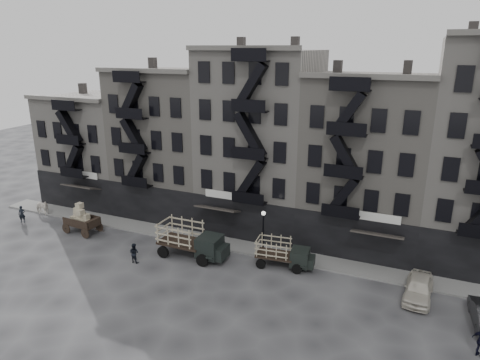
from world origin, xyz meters
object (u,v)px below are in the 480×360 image
at_px(horse, 42,207).
at_px(car_east, 419,288).
at_px(wagon, 81,216).
at_px(stake_truck_west, 191,238).
at_px(pedestrian_mid, 134,253).
at_px(stake_truck_east, 283,251).
at_px(pedestrian_west, 22,214).

relative_size(horse, car_east, 0.43).
bearing_deg(wagon, car_east, 5.49).
xyz_separation_m(stake_truck_west, pedestrian_mid, (-3.86, -2.81, -0.88)).
distance_m(horse, wagon, 7.49).
relative_size(stake_truck_east, car_east, 1.06).
relative_size(stake_truck_west, car_east, 1.32).
distance_m(stake_truck_east, pedestrian_mid, 12.39).
bearing_deg(pedestrian_mid, stake_truck_west, -141.76).
bearing_deg(pedestrian_west, wagon, -30.71).
height_order(wagon, car_east, wagon).
relative_size(stake_truck_west, pedestrian_mid, 3.56).
relative_size(wagon, stake_truck_west, 0.59).
distance_m(stake_truck_east, car_east, 10.38).
height_order(stake_truck_west, pedestrian_mid, stake_truck_west).
bearing_deg(stake_truck_west, car_east, 3.10).
distance_m(horse, pedestrian_mid, 16.36).
distance_m(wagon, pedestrian_mid, 8.98).
bearing_deg(car_east, stake_truck_west, -173.35).
relative_size(horse, pedestrian_mid, 1.17).
xyz_separation_m(pedestrian_west, pedestrian_mid, (15.84, -2.49, -0.02)).
xyz_separation_m(stake_truck_west, stake_truck_east, (7.76, 1.48, -0.38)).
height_order(horse, car_east, horse).
height_order(stake_truck_east, pedestrian_west, stake_truck_east).
bearing_deg(car_east, horse, -177.88).
bearing_deg(pedestrian_west, stake_truck_west, -33.60).
height_order(horse, stake_truck_west, stake_truck_west).
distance_m(stake_truck_west, stake_truck_east, 7.91).
height_order(pedestrian_west, pedestrian_mid, pedestrian_west).
bearing_deg(pedestrian_west, horse, 50.49).
xyz_separation_m(car_east, pedestrian_west, (-37.81, -1.23, 0.09)).
bearing_deg(car_east, wagon, -174.84).
height_order(wagon, stake_truck_west, stake_truck_west).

